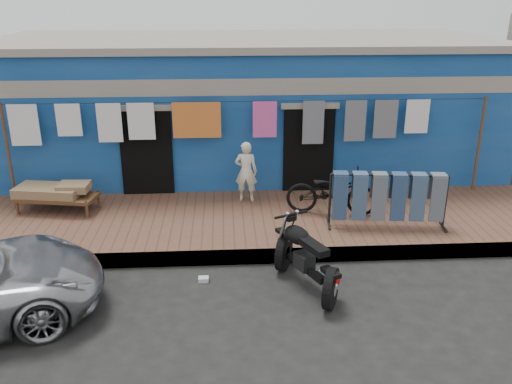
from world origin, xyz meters
The scene contains 13 objects.
ground centered at (0.00, 0.00, 0.00)m, with size 80.00×80.00×0.00m, color black.
sidewalk centered at (0.00, 3.00, 0.12)m, with size 28.00×3.00×0.25m, color brown.
curb centered at (0.00, 1.55, 0.12)m, with size 28.00×0.10×0.25m, color gray.
building centered at (0.00, 6.99, 1.69)m, with size 12.20×5.20×3.36m.
clothesline centered at (-0.48, 4.25, 1.82)m, with size 10.06×0.06×2.10m.
seated_person centered at (-0.09, 3.91, 0.89)m, with size 0.46×0.31×1.29m, color beige.
bicycle centered at (1.57, 3.08, 0.83)m, with size 0.63×1.79×1.16m, color black.
motorcycle centered at (0.71, 0.70, 0.55)m, with size 1.25×1.79×1.10m, color black, non-canonical shape.
charpoy centered at (-3.91, 3.59, 0.53)m, with size 1.75×1.06×0.55m, color brown, non-canonical shape.
jeans_rack centered at (2.49, 2.43, 0.79)m, with size 2.29×0.70×1.08m, color black, non-canonical shape.
litter_a centered at (-0.92, 0.97, 0.04)m, with size 0.17×0.13×0.07m, color silver.
litter_b centered at (1.07, 1.06, 0.04)m, with size 0.16×0.12×0.08m, color silver.
litter_c centered at (1.06, 1.05, 0.04)m, with size 0.18×0.14×0.07m, color silver.
Camera 1 is at (-0.54, -6.81, 4.46)m, focal length 38.00 mm.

